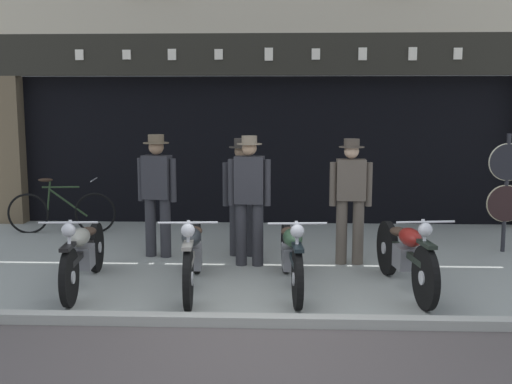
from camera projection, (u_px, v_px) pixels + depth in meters
The scene contains 14 objects.
ground at pixel (250, 377), 5.01m from camera, with size 21.58×22.00×0.18m.
shop_facade at pixel (270, 124), 12.66m from camera, with size 9.88×4.42×6.35m.
motorcycle_left at pixel (83, 253), 7.24m from camera, with size 0.62×2.01×0.91m.
motorcycle_center_left at pixel (193, 253), 7.16m from camera, with size 0.62×2.11×0.92m.
motorcycle_center at pixel (291, 253), 7.19m from camera, with size 0.62×2.08×0.91m.
motorcycle_center_right at pixel (405, 254), 7.12m from camera, with size 0.62×2.02×0.94m.
salesman_left at pixel (157, 189), 8.64m from camera, with size 0.55×0.35×1.71m.
shopkeeper_center at pixel (243, 191), 8.70m from camera, with size 0.56×0.37×1.66m.
salesman_right at pixel (351, 195), 8.25m from camera, with size 0.56×0.33×1.68m.
assistant_far_right at pixel (249, 194), 8.17m from camera, with size 0.56×0.33×1.72m.
tyre_sign_pole at pixel (507, 184), 8.91m from camera, with size 0.54×0.06×1.71m.
advert_board_near at pixel (173, 125), 11.14m from camera, with size 0.80×0.03×1.11m.
advert_board_far at pixel (104, 119), 11.18m from camera, with size 0.69×0.03×1.00m.
leaning_bicycle at pixel (61, 211), 10.34m from camera, with size 1.77×0.50×0.93m.
Camera 1 is at (0.24, -5.73, 2.15)m, focal length 43.78 mm.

